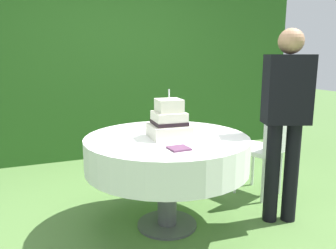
{
  "coord_description": "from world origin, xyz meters",
  "views": [
    {
      "loc": [
        -0.96,
        -2.41,
        1.4
      ],
      "look_at": [
        0.0,
        -0.01,
        0.86
      ],
      "focal_mm": 36.08,
      "sensor_mm": 36.0,
      "label": 1
    }
  ],
  "objects_px": {
    "serving_plate_far": "(140,130)",
    "napkin_stack": "(179,148)",
    "serving_plate_near": "(205,129)",
    "standing_person": "(286,114)",
    "cake_table": "(167,153)",
    "garden_chair": "(266,144)",
    "wedding_cake": "(169,122)"
  },
  "relations": [
    {
      "from": "cake_table",
      "to": "serving_plate_near",
      "type": "xyz_separation_m",
      "value": [
        0.4,
        0.13,
        0.14
      ]
    },
    {
      "from": "serving_plate_near",
      "to": "standing_person",
      "type": "distance_m",
      "value": 0.68
    },
    {
      "from": "serving_plate_near",
      "to": "serving_plate_far",
      "type": "height_order",
      "value": "same"
    },
    {
      "from": "cake_table",
      "to": "napkin_stack",
      "type": "distance_m",
      "value": 0.4
    },
    {
      "from": "cake_table",
      "to": "napkin_stack",
      "type": "relative_size",
      "value": 9.6
    },
    {
      "from": "serving_plate_near",
      "to": "standing_person",
      "type": "bearing_deg",
      "value": -37.2
    },
    {
      "from": "standing_person",
      "to": "serving_plate_far",
      "type": "bearing_deg",
      "value": 151.65
    },
    {
      "from": "serving_plate_far",
      "to": "napkin_stack",
      "type": "distance_m",
      "value": 0.67
    },
    {
      "from": "cake_table",
      "to": "garden_chair",
      "type": "distance_m",
      "value": 1.15
    },
    {
      "from": "serving_plate_far",
      "to": "napkin_stack",
      "type": "height_order",
      "value": "napkin_stack"
    },
    {
      "from": "serving_plate_far",
      "to": "garden_chair",
      "type": "height_order",
      "value": "garden_chair"
    },
    {
      "from": "napkin_stack",
      "to": "garden_chair",
      "type": "relative_size",
      "value": 0.15
    },
    {
      "from": "wedding_cake",
      "to": "serving_plate_near",
      "type": "height_order",
      "value": "wedding_cake"
    },
    {
      "from": "wedding_cake",
      "to": "garden_chair",
      "type": "relative_size",
      "value": 0.42
    },
    {
      "from": "standing_person",
      "to": "wedding_cake",
      "type": "bearing_deg",
      "value": 164.4
    },
    {
      "from": "wedding_cake",
      "to": "serving_plate_far",
      "type": "xyz_separation_m",
      "value": [
        -0.15,
        0.32,
        -0.11
      ]
    },
    {
      "from": "wedding_cake",
      "to": "standing_person",
      "type": "bearing_deg",
      "value": -15.6
    },
    {
      "from": "wedding_cake",
      "to": "serving_plate_near",
      "type": "distance_m",
      "value": 0.43
    },
    {
      "from": "wedding_cake",
      "to": "serving_plate_far",
      "type": "bearing_deg",
      "value": 114.83
    },
    {
      "from": "cake_table",
      "to": "garden_chair",
      "type": "bearing_deg",
      "value": 9.96
    },
    {
      "from": "serving_plate_near",
      "to": "garden_chair",
      "type": "bearing_deg",
      "value": 5.75
    },
    {
      "from": "serving_plate_far",
      "to": "napkin_stack",
      "type": "xyz_separation_m",
      "value": [
        0.07,
        -0.67,
        0.0
      ]
    },
    {
      "from": "napkin_stack",
      "to": "standing_person",
      "type": "height_order",
      "value": "standing_person"
    },
    {
      "from": "wedding_cake",
      "to": "napkin_stack",
      "type": "distance_m",
      "value": 0.38
    },
    {
      "from": "serving_plate_far",
      "to": "wedding_cake",
      "type": "bearing_deg",
      "value": -65.17
    },
    {
      "from": "napkin_stack",
      "to": "garden_chair",
      "type": "bearing_deg",
      "value": 25.46
    },
    {
      "from": "cake_table",
      "to": "serving_plate_far",
      "type": "bearing_deg",
      "value": 114.07
    },
    {
      "from": "napkin_stack",
      "to": "standing_person",
      "type": "distance_m",
      "value": 1.0
    },
    {
      "from": "serving_plate_near",
      "to": "serving_plate_far",
      "type": "xyz_separation_m",
      "value": [
        -0.54,
        0.17,
        0.0
      ]
    },
    {
      "from": "wedding_cake",
      "to": "serving_plate_near",
      "type": "xyz_separation_m",
      "value": [
        0.39,
        0.14,
        -0.11
      ]
    },
    {
      "from": "wedding_cake",
      "to": "serving_plate_far",
      "type": "height_order",
      "value": "wedding_cake"
    },
    {
      "from": "cake_table",
      "to": "garden_chair",
      "type": "height_order",
      "value": "garden_chair"
    }
  ]
}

